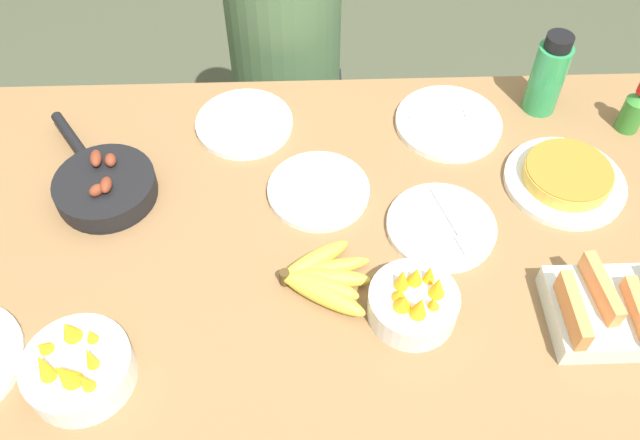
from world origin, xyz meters
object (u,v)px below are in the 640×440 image
(empty_plate_near_front, at_px, (319,190))
(person_figure, at_px, (287,91))
(fruit_bowl_mango, at_px, (414,302))
(hot_sauce_bottle, at_px, (634,109))
(banana_bunch, at_px, (321,279))
(water_bottle, at_px, (548,75))
(melon_tray, at_px, (639,310))
(skillet, at_px, (105,186))
(empty_plate_far_right, at_px, (448,123))
(fruit_bowl_citrus, at_px, (78,368))
(frittata_plate_center, at_px, (566,178))
(empty_plate_far_left, at_px, (441,226))
(empty_plate_mid_edge, at_px, (244,123))

(empty_plate_near_front, height_order, person_figure, person_figure)
(fruit_bowl_mango, xyz_separation_m, hot_sauce_bottle, (0.56, 0.48, 0.02))
(banana_bunch, distance_m, water_bottle, 0.73)
(melon_tray, distance_m, skillet, 1.08)
(empty_plate_far_right, xyz_separation_m, fruit_bowl_citrus, (-0.73, -0.61, 0.03))
(fruit_bowl_citrus, distance_m, water_bottle, 1.17)
(empty_plate_far_right, relative_size, water_bottle, 1.21)
(banana_bunch, relative_size, frittata_plate_center, 0.77)
(fruit_bowl_mango, distance_m, fruit_bowl_citrus, 0.60)
(empty_plate_far_left, distance_m, fruit_bowl_citrus, 0.74)
(banana_bunch, xyz_separation_m, empty_plate_near_front, (0.00, 0.23, -0.01))
(skillet, xyz_separation_m, empty_plate_near_front, (0.45, -0.01, -0.02))
(empty_plate_far_right, bearing_deg, fruit_bowl_citrus, -140.20)
(melon_tray, xyz_separation_m, skillet, (-1.03, 0.34, -0.01))
(skillet, height_order, empty_plate_mid_edge, skillet)
(banana_bunch, xyz_separation_m, water_bottle, (0.54, 0.49, 0.08))
(empty_plate_near_front, xyz_separation_m, empty_plate_mid_edge, (-0.17, 0.21, -0.00))
(banana_bunch, relative_size, person_figure, 0.17)
(empty_plate_far_left, distance_m, water_bottle, 0.47)
(hot_sauce_bottle, bearing_deg, empty_plate_near_front, -166.23)
(skillet, xyz_separation_m, person_figure, (0.38, 0.59, -0.26))
(melon_tray, distance_m, water_bottle, 0.59)
(fruit_bowl_mango, bearing_deg, frittata_plate_center, 40.06)
(water_bottle, bearing_deg, skillet, -166.14)
(melon_tray, height_order, empty_plate_near_front, melon_tray)
(skillet, distance_m, empty_plate_mid_edge, 0.35)
(melon_tray, xyz_separation_m, fruit_bowl_mango, (-0.41, 0.03, 0.01))
(empty_plate_far_right, distance_m, water_bottle, 0.25)
(melon_tray, xyz_separation_m, frittata_plate_center, (-0.04, 0.34, -0.01))
(fruit_bowl_citrus, xyz_separation_m, hot_sauce_bottle, (1.15, 0.59, 0.02))
(melon_tray, bearing_deg, empty_plate_far_left, 145.59)
(hot_sauce_bottle, bearing_deg, fruit_bowl_citrus, -152.76)
(banana_bunch, xyz_separation_m, frittata_plate_center, (0.54, 0.24, 0.00))
(banana_bunch, xyz_separation_m, person_figure, (-0.07, 0.83, -0.25))
(skillet, xyz_separation_m, hot_sauce_bottle, (1.17, 0.17, 0.03))
(empty_plate_mid_edge, height_order, hot_sauce_bottle, hot_sauce_bottle)
(empty_plate_far_left, bearing_deg, person_figure, 114.70)
(banana_bunch, relative_size, skillet, 0.61)
(frittata_plate_center, height_order, empty_plate_far_right, frittata_plate_center)
(hot_sauce_bottle, xyz_separation_m, person_figure, (-0.80, 0.42, -0.29))
(empty_plate_near_front, height_order, fruit_bowl_mango, fruit_bowl_mango)
(empty_plate_near_front, bearing_deg, banana_bunch, -90.78)
(frittata_plate_center, distance_m, empty_plate_mid_edge, 0.73)
(empty_plate_near_front, bearing_deg, skillet, 178.59)
(empty_plate_near_front, relative_size, person_figure, 0.19)
(empty_plate_near_front, relative_size, water_bottle, 1.07)
(frittata_plate_center, bearing_deg, empty_plate_near_front, -179.26)
(empty_plate_near_front, relative_size, fruit_bowl_citrus, 1.17)
(banana_bunch, distance_m, skillet, 0.51)
(melon_tray, relative_size, hot_sauce_bottle, 2.46)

